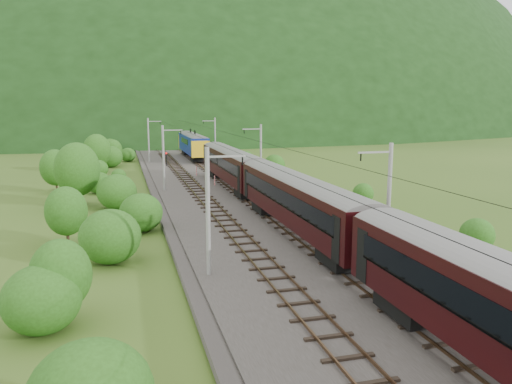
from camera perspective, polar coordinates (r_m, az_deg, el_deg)
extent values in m
plane|color=#335019|center=(33.51, 5.25, -8.90)|extent=(600.00, 600.00, 0.00)
cube|color=#38332D|center=(42.58, 0.55, -4.52)|extent=(14.00, 220.00, 0.30)
cube|color=brown|center=(41.78, -3.58, -4.33)|extent=(0.08, 220.00, 0.15)
cube|color=brown|center=(42.08, -1.66, -4.21)|extent=(0.08, 220.00, 0.15)
cube|color=black|center=(41.96, -2.62, -4.45)|extent=(2.40, 220.00, 0.12)
cube|color=brown|center=(42.97, 2.71, -3.92)|extent=(0.08, 220.00, 0.15)
cube|color=brown|center=(43.42, 4.52, -3.79)|extent=(0.08, 220.00, 0.15)
cube|color=black|center=(43.22, 3.62, -4.03)|extent=(2.40, 220.00, 0.12)
cylinder|color=gray|center=(30.79, -5.51, -2.30)|extent=(0.28, 0.28, 8.00)
cube|color=gray|center=(30.47, -3.39, 4.08)|extent=(2.40, 0.12, 0.12)
cylinder|color=black|center=(30.72, -1.56, 3.58)|extent=(0.10, 0.10, 0.50)
cylinder|color=gray|center=(62.21, -10.53, 3.82)|extent=(0.28, 0.28, 8.00)
cube|color=gray|center=(62.05, -9.52, 6.99)|extent=(2.40, 0.12, 0.12)
cylinder|color=black|center=(62.18, -8.59, 6.74)|extent=(0.10, 0.10, 0.50)
cylinder|color=gray|center=(94.02, -12.18, 5.82)|extent=(0.28, 0.28, 8.00)
cube|color=gray|center=(93.92, -11.52, 7.92)|extent=(2.40, 0.12, 0.12)
cylinder|color=black|center=(94.00, -10.90, 7.76)|extent=(0.10, 0.10, 0.50)
cylinder|color=gray|center=(125.93, -12.99, 6.80)|extent=(0.28, 0.28, 8.00)
cube|color=gray|center=(125.86, -12.50, 8.37)|extent=(2.40, 0.12, 0.12)
cylinder|color=black|center=(125.92, -12.04, 8.25)|extent=(0.10, 0.10, 0.50)
cylinder|color=gray|center=(157.88, -13.48, 7.39)|extent=(0.28, 0.28, 8.00)
cube|color=gray|center=(157.82, -13.09, 8.64)|extent=(2.40, 0.12, 0.12)
cylinder|color=black|center=(157.87, -12.72, 8.54)|extent=(0.10, 0.10, 0.50)
cylinder|color=gray|center=(35.01, 14.92, -1.09)|extent=(0.28, 0.28, 8.00)
cube|color=gray|center=(33.94, 13.42, 4.44)|extent=(2.40, 0.12, 0.12)
cylinder|color=black|center=(33.51, 11.89, 3.91)|extent=(0.10, 0.10, 0.50)
cylinder|color=gray|center=(64.40, 0.56, 4.20)|extent=(0.28, 0.28, 8.00)
cube|color=gray|center=(63.83, -0.48, 7.21)|extent=(2.40, 0.12, 0.12)
cylinder|color=black|center=(63.60, -1.36, 6.92)|extent=(0.10, 0.10, 0.50)
cylinder|color=gray|center=(95.49, -4.69, 6.07)|extent=(0.28, 0.28, 8.00)
cube|color=gray|center=(95.11, -5.44, 8.09)|extent=(2.40, 0.12, 0.12)
cylinder|color=black|center=(94.95, -6.03, 7.90)|extent=(0.10, 0.10, 0.50)
cylinder|color=gray|center=(127.03, -7.36, 7.00)|extent=(0.28, 0.28, 8.00)
cube|color=gray|center=(126.74, -7.94, 8.52)|extent=(2.40, 0.12, 0.12)
cylinder|color=black|center=(126.63, -8.39, 8.37)|extent=(0.10, 0.10, 0.50)
cylinder|color=gray|center=(158.76, -8.97, 7.55)|extent=(0.28, 0.28, 8.00)
cube|color=gray|center=(158.52, -9.44, 8.76)|extent=(2.40, 0.12, 0.12)
cylinder|color=black|center=(158.43, -9.80, 8.65)|extent=(0.10, 0.10, 0.50)
cylinder|color=black|center=(40.80, -2.69, 4.75)|extent=(0.03, 198.00, 0.03)
cylinder|color=black|center=(42.10, 3.72, 4.90)|extent=(0.03, 198.00, 0.03)
ellipsoid|color=black|center=(290.08, -13.09, 7.64)|extent=(504.00, 360.00, 244.00)
cube|color=black|center=(26.45, 17.44, -12.16)|extent=(2.42, 3.51, 0.99)
cube|color=black|center=(40.22, 4.85, -0.96)|extent=(3.18, 24.16, 3.29)
cylinder|color=slate|center=(39.96, 4.88, 1.13)|extent=(3.18, 24.04, 3.18)
cube|color=black|center=(39.63, 2.67, -0.52)|extent=(0.05, 21.26, 1.26)
cube|color=black|center=(40.72, 6.99, -0.29)|extent=(0.05, 21.26, 1.26)
cube|color=black|center=(33.16, 9.84, -7.28)|extent=(2.42, 3.51, 0.99)
cube|color=black|center=(48.51, 1.40, -1.60)|extent=(2.42, 3.51, 0.99)
cube|color=black|center=(64.05, -2.84, 3.17)|extent=(3.18, 24.16, 3.29)
cylinder|color=slate|center=(63.89, -2.85, 4.49)|extent=(3.18, 24.04, 3.18)
cube|color=black|center=(63.68, -4.26, 3.47)|extent=(0.05, 21.26, 1.26)
cube|color=black|center=(64.37, -1.43, 3.57)|extent=(0.05, 21.26, 1.26)
cube|color=black|center=(56.22, -0.97, 0.01)|extent=(2.42, 3.51, 0.99)
cube|color=black|center=(72.54, -4.26, 2.26)|extent=(2.42, 3.51, 0.99)
cube|color=navy|center=(98.31, -7.23, 5.50)|extent=(3.18, 19.77, 3.29)
cylinder|color=slate|center=(98.20, -7.25, 6.36)|extent=(3.18, 19.67, 3.18)
cube|color=black|center=(98.07, -8.18, 5.70)|extent=(0.05, 17.40, 1.26)
cube|color=black|center=(98.51, -6.31, 5.76)|extent=(0.05, 17.40, 1.26)
cube|color=black|center=(91.69, -6.60, 3.84)|extent=(2.42, 3.51, 0.99)
cube|color=black|center=(105.32, -7.74, 4.61)|extent=(2.42, 3.51, 0.99)
cube|color=yellow|center=(107.89, -7.96, 5.76)|extent=(3.25, 0.50, 2.97)
cube|color=yellow|center=(88.78, -6.35, 4.89)|extent=(3.25, 0.50, 2.97)
cube|color=black|center=(101.12, -7.50, 6.90)|extent=(0.08, 1.60, 0.99)
cylinder|color=red|center=(74.74, -6.82, 2.41)|extent=(0.15, 0.15, 1.45)
cylinder|color=red|center=(65.66, -4.75, 1.34)|extent=(0.14, 0.14, 1.32)
cylinder|color=black|center=(87.41, -10.19, 3.65)|extent=(0.15, 0.15, 2.15)
sphere|color=red|center=(87.30, -10.21, 4.39)|extent=(0.26, 0.26, 0.26)
ellipsoid|color=#265215|center=(26.34, -23.31, -11.21)|extent=(3.72, 3.72, 3.35)
ellipsoid|color=#265215|center=(35.70, -16.34, -4.91)|extent=(4.21, 4.21, 3.79)
ellipsoid|color=#265215|center=(43.84, -13.01, -2.32)|extent=(3.70, 3.70, 3.33)
ellipsoid|color=#265215|center=(53.74, -15.63, 0.02)|extent=(4.10, 4.10, 3.69)
ellipsoid|color=#265215|center=(63.90, -17.51, 1.00)|extent=(2.96, 2.96, 2.66)
ellipsoid|color=#265215|center=(72.61, -15.43, 1.83)|extent=(2.08, 2.08, 1.87)
ellipsoid|color=#265215|center=(78.37, -17.56, 2.57)|extent=(2.89, 2.89, 2.60)
ellipsoid|color=#265215|center=(90.05, -16.30, 3.90)|extent=(4.12, 4.12, 3.71)
ellipsoid|color=#265215|center=(97.96, -14.43, 4.14)|extent=(2.93, 2.93, 2.63)
ellipsoid|color=#265215|center=(105.72, -17.09, 4.78)|extent=(4.38, 4.38, 3.95)
ellipsoid|color=#265215|center=(115.22, -16.35, 5.05)|extent=(3.66, 3.66, 3.30)
ellipsoid|color=#265215|center=(126.14, -16.67, 5.49)|extent=(3.91, 3.91, 3.52)
cylinder|color=black|center=(27.24, -21.24, -11.48)|extent=(0.24, 0.24, 2.35)
ellipsoid|color=#265215|center=(26.80, -21.42, -8.81)|extent=(3.02, 3.02, 3.62)
cylinder|color=black|center=(41.61, -20.76, -3.97)|extent=(0.24, 0.24, 2.50)
ellipsoid|color=#265215|center=(41.30, -20.88, -2.05)|extent=(3.21, 3.21, 3.86)
cylinder|color=black|center=(56.79, -19.63, 0.34)|extent=(0.24, 0.24, 3.72)
ellipsoid|color=#265215|center=(56.49, -19.76, 2.46)|extent=(4.78, 4.78, 5.73)
cylinder|color=black|center=(66.55, -21.86, 1.20)|extent=(0.24, 0.24, 2.91)
ellipsoid|color=#265215|center=(66.33, -21.95, 2.62)|extent=(3.74, 3.74, 4.49)
cylinder|color=black|center=(83.56, -17.66, 3.26)|extent=(0.24, 0.24, 3.36)
ellipsoid|color=#265215|center=(83.37, -17.73, 4.57)|extent=(4.32, 4.32, 5.18)
cylinder|color=black|center=(93.93, -15.95, 3.78)|extent=(0.24, 0.24, 2.47)
ellipsoid|color=#265215|center=(93.79, -15.99, 4.63)|extent=(3.18, 3.18, 3.81)
ellipsoid|color=#265215|center=(40.59, 23.92, -4.69)|extent=(2.53, 2.53, 2.28)
ellipsoid|color=#265215|center=(55.83, 12.13, -0.31)|extent=(2.32, 2.32, 2.09)
ellipsoid|color=#265215|center=(75.57, 2.09, 2.92)|extent=(3.33, 3.33, 3.00)
ellipsoid|color=#265215|center=(90.05, -1.10, 3.83)|extent=(2.50, 2.50, 2.25)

